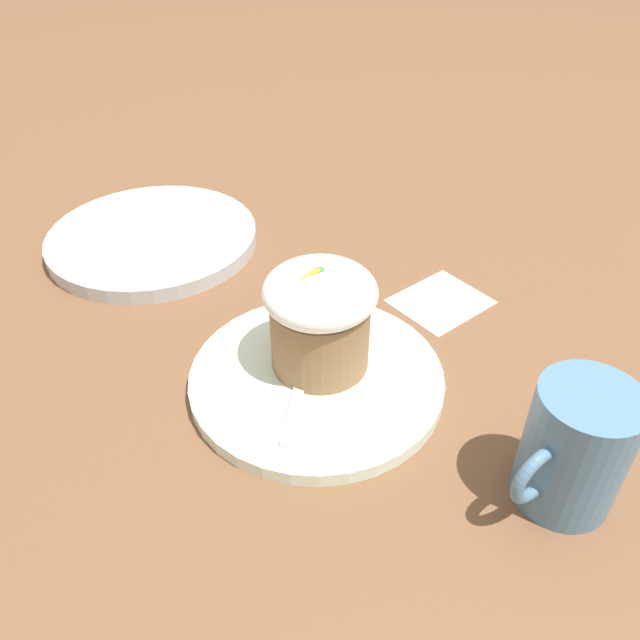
% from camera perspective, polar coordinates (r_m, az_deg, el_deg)
% --- Properties ---
extents(ground_plane, '(4.00, 4.00, 0.00)m').
position_cam_1_polar(ground_plane, '(0.58, -0.32, -5.83)').
color(ground_plane, brown).
extents(dessert_plate, '(0.23, 0.23, 0.01)m').
position_cam_1_polar(dessert_plate, '(0.57, -0.32, -5.35)').
color(dessert_plate, silver).
rests_on(dessert_plate, ground_plane).
extents(carrot_cake, '(0.10, 0.10, 0.10)m').
position_cam_1_polar(carrot_cake, '(0.54, -0.00, 0.44)').
color(carrot_cake, olive).
rests_on(carrot_cake, dessert_plate).
extents(spoon, '(0.09, 0.09, 0.01)m').
position_cam_1_polar(spoon, '(0.56, -1.74, -5.51)').
color(spoon, silver).
rests_on(spoon, dessert_plate).
extents(coffee_cup, '(0.10, 0.07, 0.10)m').
position_cam_1_polar(coffee_cup, '(0.49, 22.18, -10.83)').
color(coffee_cup, teal).
rests_on(coffee_cup, ground_plane).
extents(side_plate, '(0.25, 0.25, 0.02)m').
position_cam_1_polar(side_plate, '(0.79, -15.03, 7.24)').
color(side_plate, '#B2B7BC').
rests_on(side_plate, ground_plane).
extents(paper_napkin, '(0.10, 0.09, 0.00)m').
position_cam_1_polar(paper_napkin, '(0.68, 10.96, 1.70)').
color(paper_napkin, white).
rests_on(paper_napkin, ground_plane).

